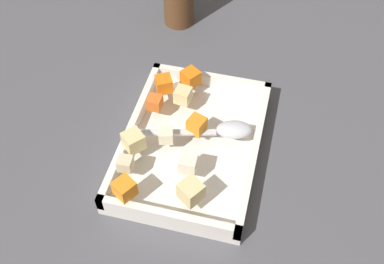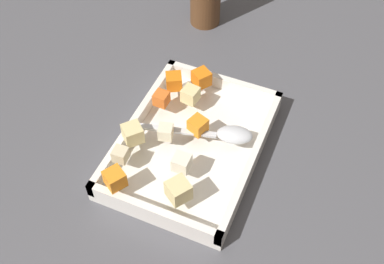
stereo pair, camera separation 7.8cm
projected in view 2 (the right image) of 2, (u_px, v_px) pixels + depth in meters
The scene contains 14 objects.
ground_plane at pixel (201, 146), 0.83m from camera, with size 4.00×4.00×0.00m, color #4C4C51.
baking_dish at pixel (192, 146), 0.81m from camera, with size 0.31×0.23×0.04m.
carrot_chunk_rim_edge at pixel (161, 98), 0.83m from camera, with size 0.02×0.02×0.02m, color orange.
carrot_chunk_mid_right at pixel (201, 78), 0.86m from camera, with size 0.03×0.03×0.03m, color orange.
carrot_chunk_far_right at pixel (174, 81), 0.85m from camera, with size 0.03×0.03×0.03m, color orange.
carrot_chunk_heap_side at pixel (198, 126), 0.78m from camera, with size 0.03×0.03×0.03m, color orange.
carrot_chunk_heap_top at pixel (115, 179), 0.72m from camera, with size 0.03×0.03×0.03m, color orange.
potato_chunk_near_right at pixel (121, 155), 0.75m from camera, with size 0.02×0.02×0.02m, color beige.
potato_chunk_corner_ne at pixel (166, 132), 0.78m from camera, with size 0.02×0.02×0.02m, color beige.
potato_chunk_front_center at pixel (190, 95), 0.83m from camera, with size 0.03×0.03×0.03m, color #E0CC89.
potato_chunk_mid_left at pixel (133, 133), 0.77m from camera, with size 0.03×0.03×0.03m, color #E0CC89.
potato_chunk_center at pixel (178, 190), 0.70m from camera, with size 0.03×0.03×0.03m, color #E0CC89.
parsnip_chunk_back_center at pixel (182, 163), 0.74m from camera, with size 0.03×0.03×0.03m, color silver.
serving_spoon at pixel (227, 134), 0.78m from camera, with size 0.07×0.20×0.02m.
Camera 2 is at (0.47, 0.18, 0.66)m, focal length 43.79 mm.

